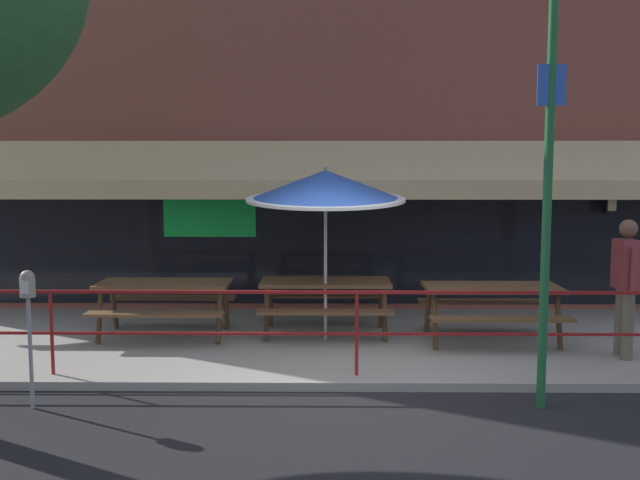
# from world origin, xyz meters

# --- Properties ---
(ground_plane) EXTENTS (120.00, 120.00, 0.00)m
(ground_plane) POSITION_xyz_m (0.00, 0.00, 0.00)
(ground_plane) COLOR black
(patio_deck) EXTENTS (15.00, 4.00, 0.10)m
(patio_deck) POSITION_xyz_m (0.00, 2.00, 0.05)
(patio_deck) COLOR #9E998E
(patio_deck) RESTS_ON ground
(restaurant_building) EXTENTS (15.00, 1.60, 8.40)m
(restaurant_building) POSITION_xyz_m (0.00, 4.23, 4.17)
(restaurant_building) COLOR brown
(restaurant_building) RESTS_ON ground
(patio_railing) EXTENTS (13.84, 0.04, 0.97)m
(patio_railing) POSITION_xyz_m (0.00, 0.30, 0.80)
(patio_railing) COLOR maroon
(patio_railing) RESTS_ON patio_deck
(picnic_table_left) EXTENTS (1.80, 1.42, 0.76)m
(picnic_table_left) POSITION_xyz_m (-2.58, 2.08, 0.71)
(picnic_table_left) COLOR brown
(picnic_table_left) RESTS_ON patio_deck
(picnic_table_centre) EXTENTS (1.80, 1.42, 0.76)m
(picnic_table_centre) POSITION_xyz_m (-0.36, 2.24, 0.71)
(picnic_table_centre) COLOR brown
(picnic_table_centre) RESTS_ON patio_deck
(picnic_table_right) EXTENTS (1.80, 1.42, 0.76)m
(picnic_table_right) POSITION_xyz_m (1.86, 1.84, 0.71)
(picnic_table_right) COLOR brown
(picnic_table_right) RESTS_ON patio_deck
(patio_umbrella_centre) EXTENTS (2.14, 2.14, 2.38)m
(patio_umbrella_centre) POSITION_xyz_m (-0.36, 1.99, 2.18)
(patio_umbrella_centre) COLOR #B7B2A8
(patio_umbrella_centre) RESTS_ON patio_deck
(pedestrian_walking) EXTENTS (0.25, 0.62, 1.71)m
(pedestrian_walking) POSITION_xyz_m (3.32, 1.08, 1.06)
(pedestrian_walking) COLOR #665B4C
(pedestrian_walking) RESTS_ON patio_deck
(parking_meter_near) EXTENTS (0.15, 0.16, 1.42)m
(parking_meter_near) POSITION_xyz_m (-3.33, -0.56, 1.15)
(parking_meter_near) COLOR gray
(parking_meter_near) RESTS_ON ground
(street_sign_pole) EXTENTS (0.28, 0.09, 4.51)m
(street_sign_pole) POSITION_xyz_m (1.86, -0.45, 2.31)
(street_sign_pole) COLOR #1E6033
(street_sign_pole) RESTS_ON ground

